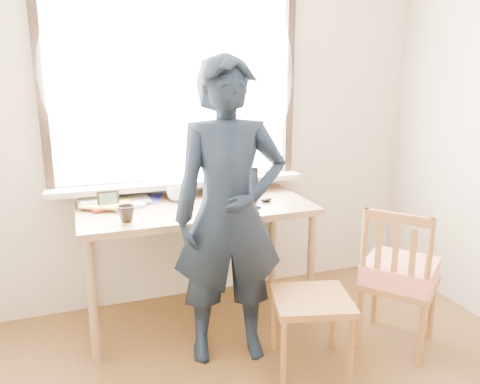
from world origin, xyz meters
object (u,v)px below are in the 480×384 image
object	(u,v)px
desk	(196,217)
side_chair	(399,274)
laptop	(235,195)
mug_dark	(126,214)
work_chair	(311,308)
person	(229,214)
mug_white	(176,193)

from	to	relation	value
desk	side_chair	bearing A→B (deg)	-35.29
laptop	mug_dark	bearing A→B (deg)	-166.04
work_chair	person	size ratio (longest dim) A/B	0.29
mug_dark	side_chair	distance (m)	1.73
mug_dark	work_chair	size ratio (longest dim) A/B	0.20
mug_white	work_chair	distance (m)	1.22
laptop	side_chair	size ratio (longest dim) A/B	0.43
mug_dark	side_chair	xyz separation A→B (m)	(1.59, -0.56, -0.40)
work_chair	side_chair	distance (m)	0.64
desk	mug_white	size ratio (longest dim) A/B	11.73
mug_white	mug_dark	world-z (taller)	mug_white
desk	mug_white	bearing A→B (deg)	125.05
mug_white	person	distance (m)	0.68
work_chair	person	bearing A→B (deg)	143.72
mug_dark	work_chair	distance (m)	1.24
work_chair	side_chair	size ratio (longest dim) A/B	0.57
laptop	work_chair	bearing A→B (deg)	-75.00
laptop	work_chair	xyz separation A→B (m)	(0.21, -0.77, -0.51)
desk	work_chair	xyz separation A→B (m)	(0.48, -0.81, -0.37)
laptop	mug_white	distance (m)	0.41
desk	mug_dark	bearing A→B (deg)	-155.49
desk	laptop	distance (m)	0.31
laptop	side_chair	world-z (taller)	laptop
work_chair	side_chair	xyz separation A→B (m)	(0.63, 0.03, 0.11)
side_chair	person	bearing A→B (deg)	165.22
laptop	side_chair	xyz separation A→B (m)	(0.83, -0.75, -0.40)
desk	laptop	size ratio (longest dim) A/B	3.92
laptop	mug_dark	world-z (taller)	laptop
desk	work_chair	bearing A→B (deg)	-59.32
mug_white	mug_dark	distance (m)	0.53
desk	work_chair	world-z (taller)	desk
work_chair	person	world-z (taller)	person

